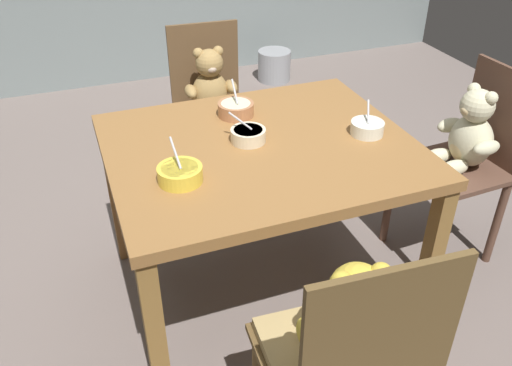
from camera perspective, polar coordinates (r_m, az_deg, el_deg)
The scene contains 10 objects.
ground_plane at distance 2.41m, azimuth 0.42°, elevation -11.25°, with size 5.20×5.20×0.04m.
dining_table at distance 2.01m, azimuth 0.50°, elevation 2.02°, with size 1.10×0.93×0.71m.
teddy_chair_near_right at distance 2.46m, azimuth 21.32°, elevation 3.60°, with size 0.43×0.40×0.87m.
teddy_chair_far_center at distance 2.77m, azimuth -4.75°, elevation 8.96°, with size 0.41×0.42×0.88m.
teddy_chair_near_front at distance 1.47m, azimuth 9.60°, elevation -16.69°, with size 0.43×0.41×0.94m.
porridge_bowl_cream_center at distance 1.98m, azimuth -0.84°, elevation 5.09°, with size 0.13×0.13×0.11m.
porridge_bowl_terracotta_far_center at distance 2.17m, azimuth -2.14°, elevation 7.82°, with size 0.14×0.15×0.12m.
porridge_bowl_yellow_near_left at distance 1.76m, azimuth -8.02°, elevation 0.98°, with size 0.15×0.16×0.12m.
porridge_bowl_white_near_right at distance 2.07m, azimuth 11.65°, elevation 5.75°, with size 0.12×0.13×0.11m.
metal_pail at distance 4.35m, azimuth 1.94°, elevation 12.28°, with size 0.26×0.26×0.24m, color #93969B.
Camera 1 is at (-0.62, -1.61, 1.67)m, focal length 37.93 mm.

